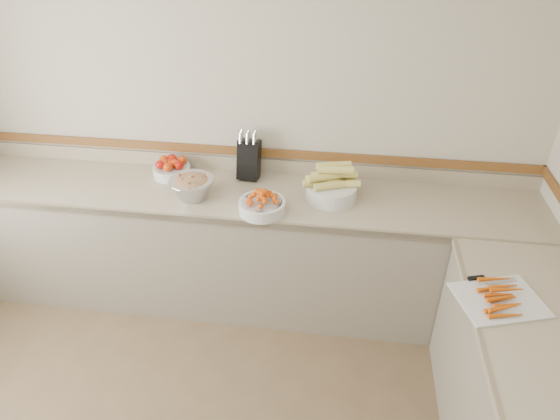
# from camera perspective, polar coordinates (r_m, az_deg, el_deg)

# --- Properties ---
(back_wall) EXTENTS (4.00, 0.00, 4.00)m
(back_wall) POSITION_cam_1_polar(r_m,az_deg,el_deg) (3.41, -4.38, 10.60)
(back_wall) COLOR #AFA690
(back_wall) RESTS_ON ground_plane
(counter_back) EXTENTS (4.00, 0.65, 1.08)m
(counter_back) POSITION_cam_1_polar(r_m,az_deg,el_deg) (3.55, -4.88, -4.18)
(counter_back) COLOR gray
(counter_back) RESTS_ON ground_plane
(knife_block) EXTENTS (0.16, 0.18, 0.35)m
(knife_block) POSITION_cam_1_polar(r_m,az_deg,el_deg) (3.41, -3.57, 5.90)
(knife_block) COLOR black
(knife_block) RESTS_ON counter_back
(tomato_bowl) EXTENTS (0.26, 0.26, 0.13)m
(tomato_bowl) POSITION_cam_1_polar(r_m,az_deg,el_deg) (3.54, -12.29, 4.74)
(tomato_bowl) COLOR silver
(tomato_bowl) RESTS_ON counter_back
(cherry_tomato_bowl) EXTENTS (0.29, 0.29, 0.16)m
(cherry_tomato_bowl) POSITION_cam_1_polar(r_m,az_deg,el_deg) (3.06, -2.06, 0.64)
(cherry_tomato_bowl) COLOR silver
(cherry_tomato_bowl) RESTS_ON counter_back
(corn_bowl) EXTENTS (0.37, 0.33, 0.24)m
(corn_bowl) POSITION_cam_1_polar(r_m,az_deg,el_deg) (3.20, 5.88, 2.71)
(corn_bowl) COLOR silver
(corn_bowl) RESTS_ON counter_back
(rhubarb_bowl) EXTENTS (0.29, 0.29, 0.16)m
(rhubarb_bowl) POSITION_cam_1_polar(r_m,az_deg,el_deg) (3.24, -10.05, 2.69)
(rhubarb_bowl) COLOR #B2B2BA
(rhubarb_bowl) RESTS_ON counter_back
(cutting_board) EXTENTS (0.47, 0.41, 0.06)m
(cutting_board) POSITION_cam_1_polar(r_m,az_deg,el_deg) (2.66, 23.80, -9.25)
(cutting_board) COLOR beige
(cutting_board) RESTS_ON counter_right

